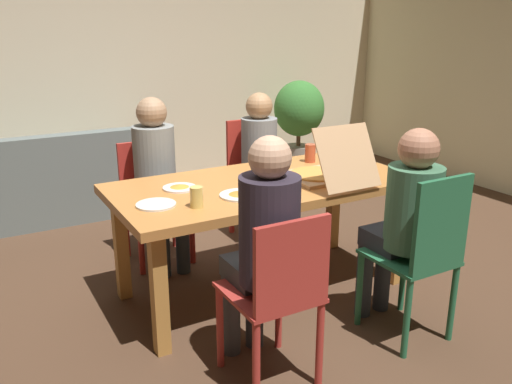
{
  "coord_description": "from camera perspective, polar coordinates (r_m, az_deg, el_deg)",
  "views": [
    {
      "loc": [
        -1.66,
        -2.84,
        1.74
      ],
      "look_at": [
        0.0,
        0.1,
        0.67
      ],
      "focal_mm": 37.44,
      "sensor_mm": 36.0,
      "label": 1
    }
  ],
  "objects": [
    {
      "name": "plate_2",
      "position": [
        3.03,
        -10.64,
        -1.33
      ],
      "size": [
        0.22,
        0.22,
        0.01
      ],
      "color": "white",
      "rests_on": "dining_table"
    },
    {
      "name": "pizza_box_0",
      "position": [
        3.47,
        7.17,
        2.13
      ],
      "size": [
        0.41,
        0.6,
        0.38
      ],
      "color": "tan",
      "rests_on": "dining_table"
    },
    {
      "name": "person_3",
      "position": [
        3.93,
        -10.48,
        2.45
      ],
      "size": [
        0.3,
        0.5,
        1.25
      ],
      "color": "#2C353D",
      "rests_on": "ground"
    },
    {
      "name": "person_0",
      "position": [
        4.31,
        0.76,
        3.88
      ],
      "size": [
        0.29,
        0.5,
        1.22
      ],
      "color": "#342E40",
      "rests_on": "ground"
    },
    {
      "name": "drinking_glass_2",
      "position": [
        2.95,
        -6.38,
        -0.55
      ],
      "size": [
        0.07,
        0.07,
        0.12
      ],
      "primitive_type": "cylinder",
      "color": "#E0C262",
      "rests_on": "dining_table"
    },
    {
      "name": "chair_3",
      "position": [
        4.12,
        -10.95,
        -0.27
      ],
      "size": [
        0.45,
        0.43,
        0.89
      ],
      "color": "#B62E26",
      "rests_on": "ground"
    },
    {
      "name": "back_wall",
      "position": [
        6.07,
        -13.98,
        14.17
      ],
      "size": [
        6.78,
        0.12,
        2.86
      ],
      "primitive_type": "cube",
      "color": "beige",
      "rests_on": "ground"
    },
    {
      "name": "drinking_glass_1",
      "position": [
        3.92,
        5.81,
        4.15
      ],
      "size": [
        0.08,
        0.08,
        0.13
      ],
      "primitive_type": "cylinder",
      "color": "#B94B2D",
      "rests_on": "dining_table"
    },
    {
      "name": "plate_0",
      "position": [
        3.31,
        -8.17,
        0.51
      ],
      "size": [
        0.21,
        0.21,
        0.03
      ],
      "color": "white",
      "rests_on": "dining_table"
    },
    {
      "name": "potted_plant",
      "position": [
        6.43,
        4.61,
        8.12
      ],
      "size": [
        0.6,
        0.6,
        1.1
      ],
      "color": "gray",
      "rests_on": "ground"
    },
    {
      "name": "chair_1",
      "position": [
        3.06,
        17.42,
        -6.01
      ],
      "size": [
        0.4,
        0.44,
        1.0
      ],
      "color": "#24633F",
      "rests_on": "ground"
    },
    {
      "name": "side_wall_right",
      "position": [
        6.29,
        24.7,
        13.22
      ],
      "size": [
        0.12,
        5.09,
        2.86
      ],
      "primitive_type": "cube",
      "color": "beige",
      "rests_on": "ground"
    },
    {
      "name": "chair_2",
      "position": [
        2.58,
        2.43,
        -10.64
      ],
      "size": [
        0.41,
        0.44,
        0.92
      ],
      "color": "#AE322A",
      "rests_on": "ground"
    },
    {
      "name": "couch",
      "position": [
        5.34,
        -21.47,
        0.53
      ],
      "size": [
        2.09,
        0.88,
        0.82
      ],
      "color": "slate",
      "rests_on": "ground"
    },
    {
      "name": "drinking_glass_3",
      "position": [
        3.83,
        9.59,
        3.71
      ],
      "size": [
        0.07,
        0.07,
        0.14
      ],
      "primitive_type": "cylinder",
      "color": "silver",
      "rests_on": "dining_table"
    },
    {
      "name": "drinking_glass_0",
      "position": [
        3.95,
        11.66,
        3.84
      ],
      "size": [
        0.06,
        0.06,
        0.11
      ],
      "primitive_type": "cylinder",
      "color": "silver",
      "rests_on": "dining_table"
    },
    {
      "name": "person_1",
      "position": [
        3.1,
        15.66,
        -2.26
      ],
      "size": [
        0.3,
        0.47,
        1.22
      ],
      "color": "#2F333B",
      "rests_on": "ground"
    },
    {
      "name": "chair_0",
      "position": [
        4.5,
        -0.23,
        1.63
      ],
      "size": [
        0.39,
        0.46,
        0.97
      ],
      "color": "red",
      "rests_on": "ground"
    },
    {
      "name": "plate_1",
      "position": [
        3.14,
        -1.71,
        -0.26
      ],
      "size": [
        0.25,
        0.25,
        0.03
      ],
      "color": "white",
      "rests_on": "dining_table"
    },
    {
      "name": "ground_plane",
      "position": [
        3.72,
        0.77,
        -10.31
      ],
      "size": [
        20.0,
        20.0,
        0.0
      ],
      "primitive_type": "plane",
      "color": "#4D3423"
    },
    {
      "name": "person_2",
      "position": [
        2.6,
        0.81,
        -5.1
      ],
      "size": [
        0.29,
        0.47,
        1.26
      ],
      "color": "#3B3D41",
      "rests_on": "ground"
    },
    {
      "name": "dining_table",
      "position": [
        3.46,
        0.82,
        -0.23
      ],
      "size": [
        1.94,
        0.95,
        0.77
      ],
      "color": "#BE7839",
      "rests_on": "ground"
    }
  ]
}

